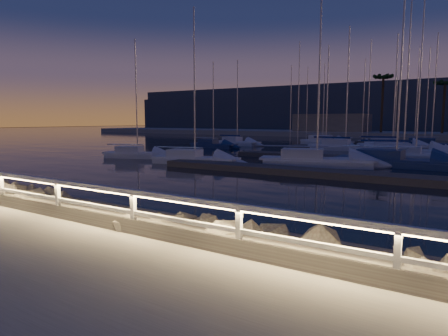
{
  "coord_description": "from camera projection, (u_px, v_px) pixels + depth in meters",
  "views": [
    {
      "loc": [
        8.04,
        -6.79,
        2.74
      ],
      "look_at": [
        1.04,
        4.0,
        1.19
      ],
      "focal_mm": 32.0,
      "sensor_mm": 36.0,
      "label": 1
    }
  ],
  "objects": [
    {
      "name": "palm_left",
      "position": [
        383.0,
        79.0,
        73.42
      ],
      "size": [
        3.0,
        3.0,
        11.2
      ],
      "color": "#4A3922",
      "rests_on": "ground"
    },
    {
      "name": "sailboat_i",
      "position": [
        236.0,
        142.0,
        52.73
      ],
      "size": [
        6.66,
        2.57,
        11.13
      ],
      "rotation": [
        0.0,
        0.0,
        -0.1
      ],
      "color": "silver",
      "rests_on": "ground"
    },
    {
      "name": "sailboat_m",
      "position": [
        325.0,
        141.0,
        53.29
      ],
      "size": [
        7.85,
        4.99,
        13.11
      ],
      "rotation": [
        0.0,
        0.0,
        -0.41
      ],
      "color": "silver",
      "rests_on": "ground"
    },
    {
      "name": "ground",
      "position": [
        106.0,
        226.0,
        10.33
      ],
      "size": [
        400.0,
        400.0,
        0.0
      ],
      "primitive_type": "plane",
      "color": "#A29E93",
      "rests_on": "ground"
    },
    {
      "name": "sailboat_f",
      "position": [
        314.0,
        160.0,
        28.96
      ],
      "size": [
        8.43,
        4.73,
        13.87
      ],
      "rotation": [
        0.0,
        0.0,
        0.32
      ],
      "color": "silver",
      "rests_on": "ground"
    },
    {
      "name": "sailboat_b",
      "position": [
        193.0,
        158.0,
        30.56
      ],
      "size": [
        7.09,
        3.31,
        11.66
      ],
      "rotation": [
        0.0,
        0.0,
        0.2
      ],
      "color": "silver",
      "rests_on": "ground"
    },
    {
      "name": "sailboat_g",
      "position": [
        401.0,
        151.0,
        37.22
      ],
      "size": [
        8.83,
        4.75,
        14.45
      ],
      "rotation": [
        0.0,
        0.0,
        0.29
      ],
      "color": "silver",
      "rests_on": "ground"
    },
    {
      "name": "sailboat_e",
      "position": [
        212.0,
        144.0,
        48.08
      ],
      "size": [
        6.0,
        1.86,
        10.22
      ],
      "rotation": [
        0.0,
        0.0,
        0.0
      ],
      "color": "navy",
      "rests_on": "ground"
    },
    {
      "name": "sailboat_k",
      "position": [
        429.0,
        144.0,
        48.13
      ],
      "size": [
        8.16,
        3.01,
        13.57
      ],
      "rotation": [
        0.0,
        0.0,
        0.07
      ],
      "color": "navy",
      "rests_on": "ground"
    },
    {
      "name": "sailboat_l",
      "position": [
        413.0,
        154.0,
        34.04
      ],
      "size": [
        8.02,
        2.89,
        13.31
      ],
      "rotation": [
        0.0,
        0.0,
        0.06
      ],
      "color": "silver",
      "rests_on": "ground"
    },
    {
      "name": "harbor_water",
      "position": [
        376.0,
        161.0,
        36.46
      ],
      "size": [
        400.0,
        440.0,
        0.6
      ],
      "color": "black",
      "rests_on": "ground"
    },
    {
      "name": "guard_rail",
      "position": [
        103.0,
        197.0,
        10.27
      ],
      "size": [
        44.11,
        0.12,
        1.06
      ],
      "color": "white",
      "rests_on": "ground"
    },
    {
      "name": "sailboat_a",
      "position": [
        136.0,
        153.0,
        35.16
      ],
      "size": [
        6.19,
        3.76,
        10.28
      ],
      "rotation": [
        0.0,
        0.0,
        0.37
      ],
      "color": "silver",
      "rests_on": "ground"
    },
    {
      "name": "sailboat_c",
      "position": [
        393.0,
        160.0,
        28.71
      ],
      "size": [
        8.54,
        2.79,
        14.35
      ],
      "rotation": [
        0.0,
        0.0,
        -0.02
      ],
      "color": "navy",
      "rests_on": "ground"
    },
    {
      "name": "palm_center",
      "position": [
        445.0,
        85.0,
        69.02
      ],
      "size": [
        3.0,
        3.0,
        9.7
      ],
      "color": "#4A3922",
      "rests_on": "ground"
    },
    {
      "name": "floating_docks",
      "position": [
        379.0,
        153.0,
        37.46
      ],
      "size": [
        22.0,
        36.0,
        0.4
      ],
      "color": "#5B534B",
      "rests_on": "ground"
    },
    {
      "name": "sailboat_j",
      "position": [
        343.0,
        146.0,
        44.1
      ],
      "size": [
        8.02,
        2.9,
        13.42
      ],
      "rotation": [
        0.0,
        0.0,
        0.07
      ],
      "color": "silver",
      "rests_on": "ground"
    },
    {
      "name": "distant_hills",
      "position": [
        377.0,
        114.0,
        133.09
      ],
      "size": [
        230.0,
        37.5,
        18.0
      ],
      "color": "#323C4D",
      "rests_on": "ground"
    },
    {
      "name": "far_shore",
      "position": [
        429.0,
        133.0,
        72.06
      ],
      "size": [
        160.0,
        14.0,
        5.2
      ],
      "color": "#A29E93",
      "rests_on": "ground"
    },
    {
      "name": "sailboat_n",
      "position": [
        390.0,
        145.0,
        46.07
      ],
      "size": [
        7.93,
        3.44,
        13.1
      ],
      "rotation": [
        0.0,
        0.0,
        0.15
      ],
      "color": "silver",
      "rests_on": "ground"
    }
  ]
}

